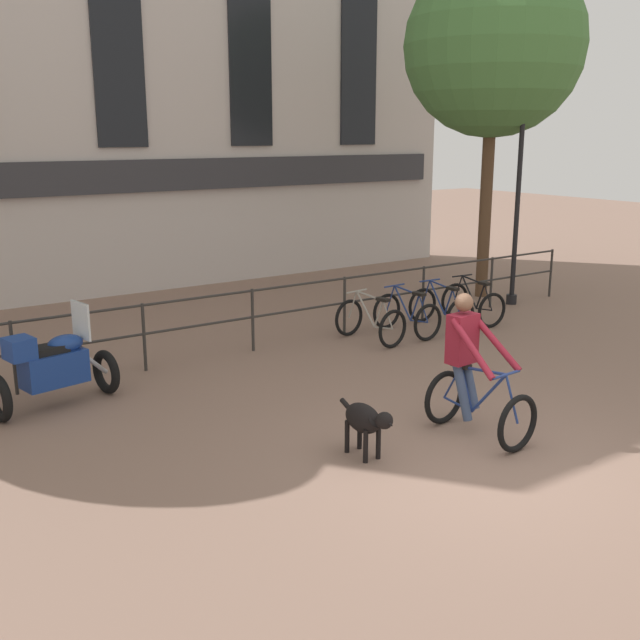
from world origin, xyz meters
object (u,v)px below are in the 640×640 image
cyclist_with_bike (472,373)px  street_lamp (519,184)px  dog (366,420)px  parked_motorcycle (53,366)px  parked_bicycle_near_lamp (370,322)px  parked_bicycle_far_end (473,303)px  parked_bicycle_mid_left (407,315)px  parked_bicycle_mid_right (441,309)px

cyclist_with_bike → street_lamp: size_ratio=0.38×
cyclist_with_bike → dog: (-1.45, 0.17, -0.32)m
dog → parked_motorcycle: parked_motorcycle is taller
parked_bicycle_near_lamp → parked_bicycle_far_end: same height
parked_bicycle_mid_left → parked_motorcycle: bearing=-1.6°
street_lamp → parked_bicycle_mid_left: bearing=-169.7°
parked_motorcycle → parked_bicycle_near_lamp: 5.40m
parked_motorcycle → parked_bicycle_far_end: size_ratio=1.46×
parked_bicycle_near_lamp → parked_bicycle_far_end: (2.49, -0.00, 0.00)m
parked_motorcycle → parked_bicycle_near_lamp: bearing=-99.3°
parked_motorcycle → parked_bicycle_mid_left: 6.23m
parked_motorcycle → street_lamp: bearing=-96.3°
dog → street_lamp: (7.28, 4.34, 2.06)m
parked_bicycle_far_end → parked_bicycle_mid_left: bearing=4.3°
street_lamp → parked_bicycle_near_lamp: bearing=-171.7°
parked_motorcycle → parked_bicycle_near_lamp: (5.39, 0.15, -0.20)m
parked_bicycle_far_end → parked_bicycle_near_lamp: bearing=4.3°
parked_bicycle_far_end → parked_motorcycle: bearing=5.4°
cyclist_with_bike → parked_bicycle_near_lamp: size_ratio=1.43×
dog → parked_bicycle_mid_right: (4.65, 3.71, -0.08)m
cyclist_with_bike → parked_bicycle_mid_left: (2.37, 3.88, -0.41)m
parked_motorcycle → street_lamp: 9.91m
dog → parked_bicycle_near_lamp: bearing=50.3°
cyclist_with_bike → parked_motorcycle: bearing=131.7°
parked_bicycle_mid_right → street_lamp: (2.64, 0.63, 2.14)m
parked_bicycle_mid_left → parked_bicycle_near_lamp: bearing=-3.0°
parked_bicycle_mid_left → street_lamp: 4.12m
cyclist_with_bike → street_lamp: (5.83, 4.51, 1.74)m
dog → parked_bicycle_mid_left: size_ratio=0.80×
parked_motorcycle → parked_bicycle_mid_right: size_ratio=1.49×
parked_bicycle_far_end → parked_bicycle_mid_right: bearing=4.3°
cyclist_with_bike → parked_bicycle_far_end: 5.61m
parked_motorcycle → parked_bicycle_near_lamp: parked_motorcycle is taller
parked_bicycle_mid_left → dog: bearing=41.2°
parked_bicycle_mid_left → parked_bicycle_far_end: (1.66, 0.00, 0.00)m
parked_bicycle_near_lamp → parked_bicycle_far_end: 2.49m
parked_bicycle_near_lamp → parked_bicycle_mid_left: 0.83m
cyclist_with_bike → parked_bicycle_near_lamp: (1.54, 3.88, -0.41)m
parked_motorcycle → parked_bicycle_mid_right: (7.05, 0.15, -0.20)m
cyclist_with_bike → dog: size_ratio=1.86×
street_lamp → parked_bicycle_mid_right: bearing=-166.6°
dog → street_lamp: 8.72m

